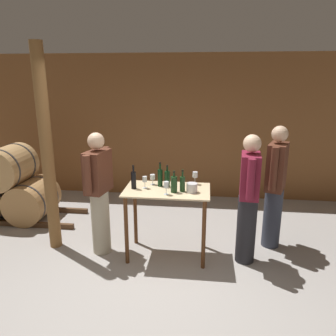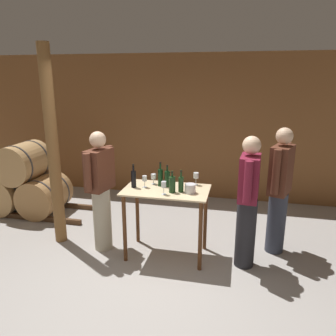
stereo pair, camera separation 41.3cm
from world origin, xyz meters
name	(u,v)px [view 1 (the left image)]	position (x,y,z in m)	size (l,w,h in m)	color
ground_plane	(147,287)	(0.00, 0.00, 0.00)	(14.00, 14.00, 0.00)	#9E9993
back_wall	(174,127)	(0.00, 3.02, 1.35)	(8.40, 0.05, 2.70)	brown
barrel_rack	(12,189)	(-2.53, 1.59, 0.50)	(2.29, 0.76, 1.23)	#4C331E
tasting_table	(167,203)	(0.15, 0.72, 0.73)	(1.07, 0.64, 0.92)	beige
wooden_post	(47,151)	(-1.43, 0.77, 1.35)	(0.16, 0.16, 2.70)	brown
wine_bottle_far_left	(134,179)	(-0.28, 0.70, 1.04)	(0.06, 0.06, 0.31)	black
wine_bottle_left	(160,177)	(0.04, 0.84, 1.04)	(0.06, 0.06, 0.32)	black
wine_bottle_center	(167,178)	(0.14, 0.82, 1.03)	(0.07, 0.07, 0.29)	black
wine_bottle_right	(174,184)	(0.24, 0.63, 1.02)	(0.08, 0.08, 0.27)	#193819
wine_bottle_far_right	(182,183)	(0.34, 0.67, 1.02)	(0.07, 0.07, 0.28)	#193819
wine_glass_near_left	(145,180)	(-0.14, 0.73, 1.03)	(0.06, 0.06, 0.15)	silver
wine_glass_near_center	(153,177)	(-0.06, 0.89, 1.01)	(0.07, 0.07, 0.14)	silver
wine_glass_near_right	(166,185)	(0.16, 0.53, 1.03)	(0.06, 0.06, 0.16)	silver
wine_glass_far_side	(195,175)	(0.49, 0.97, 1.04)	(0.07, 0.07, 0.17)	silver
ice_bucket	(192,188)	(0.46, 0.65, 0.97)	(0.13, 0.13, 0.11)	silver
person_host	(248,197)	(1.15, 0.69, 0.86)	(0.25, 0.59, 1.64)	#232328
person_visitor_with_scarf	(99,192)	(-0.74, 0.70, 0.85)	(0.29, 0.58, 1.62)	#B7AD93
person_visitor_bearded	(275,185)	(1.55, 1.14, 0.89)	(0.34, 0.56, 1.68)	#333847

